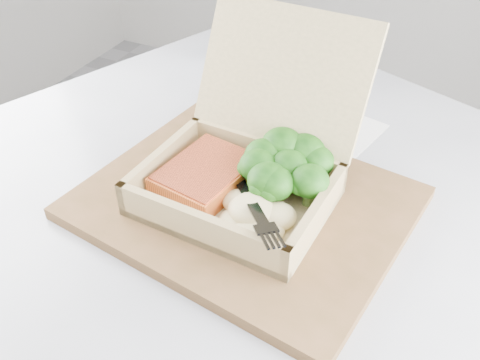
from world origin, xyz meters
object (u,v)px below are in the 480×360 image
at_px(cafe_table, 236,302).
at_px(takeout_container, 252,153).
at_px(serving_tray, 244,203).
at_px(paper_cup, 242,38).

xyz_separation_m(cafe_table, takeout_container, (0.01, 0.02, 0.26)).
bearing_deg(serving_tray, paper_cup, 116.09).
height_order(serving_tray, paper_cup, paper_cup).
xyz_separation_m(serving_tray, takeout_container, (-0.00, 0.03, 0.06)).
relative_size(takeout_container, paper_cup, 2.74).
bearing_deg(serving_tray, cafe_table, 164.51).
bearing_deg(serving_tray, takeout_container, 98.11).
distance_m(takeout_container, paper_cup, 0.36).
height_order(takeout_container, paper_cup, takeout_container).
xyz_separation_m(cafe_table, serving_tray, (0.01, -0.00, 0.20)).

